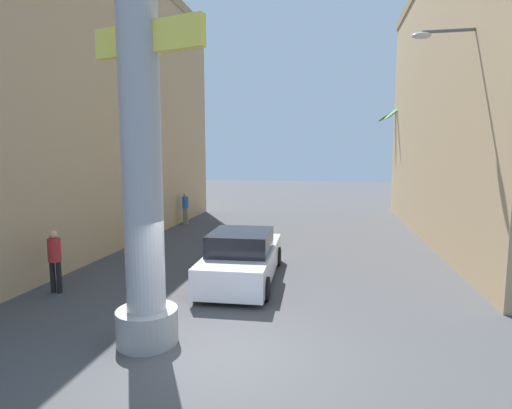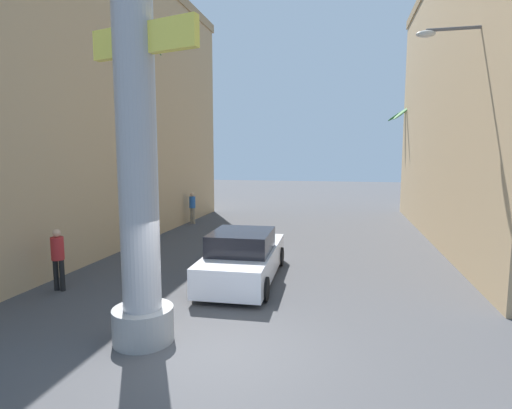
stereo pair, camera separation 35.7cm
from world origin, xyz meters
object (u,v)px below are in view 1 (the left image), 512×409
at_px(neon_sign_pole, 139,87).
at_px(palm_tree_far_right, 399,149).
at_px(street_lamp, 473,130).
at_px(pedestrian_curb_left, 55,257).
at_px(pedestrian_far_left, 185,206).
at_px(car_lead, 243,258).
at_px(palm_tree_mid_left, 124,118).

xyz_separation_m(neon_sign_pole, palm_tree_far_right, (7.95, 20.49, -0.80)).
xyz_separation_m(street_lamp, pedestrian_curb_left, (-11.57, -3.81, -3.52)).
relative_size(neon_sign_pole, pedestrian_far_left, 6.40).
distance_m(neon_sign_pole, palm_tree_far_right, 21.99).
bearing_deg(palm_tree_far_right, pedestrian_curb_left, -122.88).
bearing_deg(pedestrian_curb_left, palm_tree_far_right, 57.12).
height_order(neon_sign_pole, pedestrian_curb_left, neon_sign_pole).
distance_m(car_lead, pedestrian_curb_left, 5.23).
relative_size(neon_sign_pole, car_lead, 2.25).
distance_m(palm_tree_far_right, pedestrian_curb_left, 21.90).
height_order(pedestrian_curb_left, pedestrian_far_left, pedestrian_curb_left).
xyz_separation_m(neon_sign_pole, car_lead, (1.00, 4.33, -4.33)).
relative_size(car_lead, palm_tree_far_right, 0.72).
height_order(street_lamp, palm_tree_mid_left, palm_tree_mid_left).
xyz_separation_m(neon_sign_pole, street_lamp, (7.76, 6.11, -0.49)).
xyz_separation_m(car_lead, pedestrian_curb_left, (-4.81, -2.03, 0.32)).
xyz_separation_m(street_lamp, car_lead, (-6.75, -1.78, -3.84)).
relative_size(car_lead, palm_tree_mid_left, 0.54).
bearing_deg(pedestrian_curb_left, palm_tree_mid_left, 103.02).
bearing_deg(pedestrian_far_left, palm_tree_mid_left, -105.62).
bearing_deg(pedestrian_curb_left, car_lead, 22.89).
bearing_deg(palm_tree_far_right, palm_tree_mid_left, -140.29).
distance_m(street_lamp, palm_tree_far_right, 14.38).
height_order(car_lead, pedestrian_curb_left, pedestrian_curb_left).
xyz_separation_m(car_lead, palm_tree_mid_left, (-6.45, 5.04, 4.71)).
height_order(palm_tree_far_right, pedestrian_far_left, palm_tree_far_right).
distance_m(street_lamp, pedestrian_curb_left, 12.68).
bearing_deg(palm_tree_far_right, pedestrian_far_left, -150.43).
bearing_deg(pedestrian_curb_left, pedestrian_far_left, 92.36).
bearing_deg(street_lamp, pedestrian_far_left, 148.24).
distance_m(palm_tree_mid_left, pedestrian_curb_left, 8.48).
bearing_deg(pedestrian_far_left, street_lamp, -31.76).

